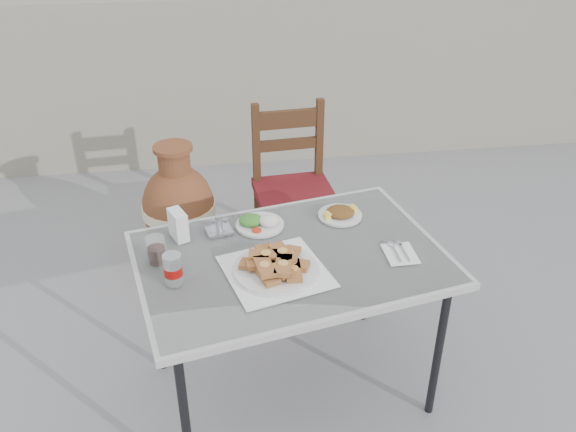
{
  "coord_description": "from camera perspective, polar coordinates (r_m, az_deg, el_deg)",
  "views": [
    {
      "loc": [
        -0.17,
        -1.82,
        2.03
      ],
      "look_at": [
        0.11,
        0.13,
        0.85
      ],
      "focal_mm": 38.0,
      "sensor_mm": 36.0,
      "label": 1
    }
  ],
  "objects": [
    {
      "name": "salad_chopped_plate",
      "position": [
        2.57,
        4.9,
        0.27
      ],
      "size": [
        0.19,
        0.19,
        0.04
      ],
      "color": "silver",
      "rests_on": "cafe_table"
    },
    {
      "name": "condiment_caddy",
      "position": [
        2.46,
        -6.47,
        -1.07
      ],
      "size": [
        0.12,
        0.1,
        0.07
      ],
      "rotation": [
        0.0,
        0.0,
        0.22
      ],
      "color": "silver",
      "rests_on": "cafe_table"
    },
    {
      "name": "salad_rice_plate",
      "position": [
        2.5,
        -2.72,
        -0.58
      ],
      "size": [
        0.2,
        0.2,
        0.05
      ],
      "color": "silver",
      "rests_on": "cafe_table"
    },
    {
      "name": "soda_can",
      "position": [
        2.19,
        -10.71,
        -4.92
      ],
      "size": [
        0.07,
        0.07,
        0.12
      ],
      "color": "silver",
      "rests_on": "cafe_table"
    },
    {
      "name": "cafe_table",
      "position": [
        2.36,
        0.27,
        -4.68
      ],
      "size": [
        1.3,
        1.01,
        0.71
      ],
      "rotation": [
        0.0,
        0.0,
        0.2
      ],
      "color": "black",
      "rests_on": "ground"
    },
    {
      "name": "pide_plate",
      "position": [
        2.22,
        -1.17,
        -4.55
      ],
      "size": [
        0.43,
        0.43,
        0.07
      ],
      "rotation": [
        0.0,
        0.0,
        0.26
      ],
      "color": "white",
      "rests_on": "cafe_table"
    },
    {
      "name": "cola_glass",
      "position": [
        2.32,
        -12.21,
        -3.26
      ],
      "size": [
        0.07,
        0.07,
        0.1
      ],
      "color": "white",
      "rests_on": "cafe_table"
    },
    {
      "name": "back_wall",
      "position": [
        4.55,
        -5.69,
        12.4
      ],
      "size": [
        6.0,
        0.25,
        1.2
      ],
      "primitive_type": "cube",
      "color": "gray",
      "rests_on": "ground"
    },
    {
      "name": "ground",
      "position": [
        2.73,
        -1.94,
        -17.21
      ],
      "size": [
        80.0,
        80.0,
        0.0
      ],
      "primitive_type": "plane",
      "color": "slate",
      "rests_on": "ground"
    },
    {
      "name": "chair",
      "position": [
        3.28,
        0.49,
        2.57
      ],
      "size": [
        0.43,
        0.43,
        0.92
      ],
      "rotation": [
        0.0,
        0.0,
        0.07
      ],
      "color": "#32170D",
      "rests_on": "ground"
    },
    {
      "name": "terracotta_urn",
      "position": [
        3.43,
        -10.16,
        0.69
      ],
      "size": [
        0.41,
        0.41,
        0.71
      ],
      "color": "brown",
      "rests_on": "ground"
    },
    {
      "name": "napkin_holder",
      "position": [
        2.44,
        -10.23,
        -0.82
      ],
      "size": [
        0.09,
        0.11,
        0.12
      ],
      "rotation": [
        0.0,
        0.0,
        0.4
      ],
      "color": "white",
      "rests_on": "cafe_table"
    },
    {
      "name": "cutlery_napkin",
      "position": [
        2.38,
        10.34,
        -3.31
      ],
      "size": [
        0.12,
        0.16,
        0.01
      ],
      "rotation": [
        0.0,
        0.0,
        0.01
      ],
      "color": "white",
      "rests_on": "cafe_table"
    }
  ]
}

